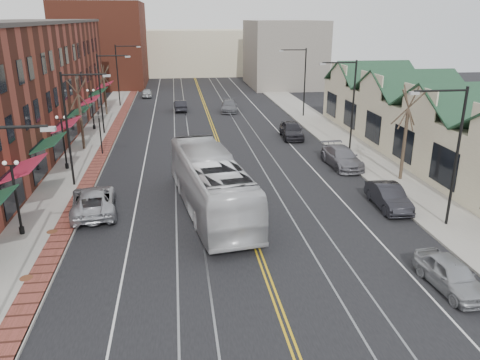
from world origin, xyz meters
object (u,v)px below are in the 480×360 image
object	(u,v)px
parked_suv	(93,201)
parked_car_d	(291,130)
parked_car_b	(388,197)
transit_bus	(211,183)
parked_car_c	(342,157)
parked_car_a	(451,274)

from	to	relation	value
parked_suv	parked_car_d	distance (m)	23.86
parked_car_b	parked_car_d	distance (m)	18.74
transit_bus	parked_car_c	xyz separation A→B (m)	(11.30, 7.78, -1.05)
transit_bus	parked_suv	size ratio (longest dim) A/B	2.33
parked_car_a	parked_car_c	bearing A→B (deg)	81.48
parked_suv	parked_car_b	distance (m)	18.68
parked_car_b	parked_suv	bearing A→B (deg)	176.81
parked_suv	parked_car_c	distance (m)	19.91
transit_bus	parked_car_d	distance (m)	20.04
parked_car_a	parked_car_b	xyz separation A→B (m)	(1.31, 9.38, 0.05)
parked_suv	parked_car_b	xyz separation A→B (m)	(18.60, -1.71, -0.04)
parked_car_d	parked_suv	bearing A→B (deg)	-130.75
transit_bus	parked_car_a	xyz separation A→B (m)	(9.99, -10.42, -1.13)
parked_car_b	parked_car_c	world-z (taller)	parked_car_c
parked_car_a	parked_car_c	distance (m)	18.24
parked_suv	parked_car_a	distance (m)	20.54
parked_car_a	parked_suv	bearing A→B (deg)	142.92
parked_car_c	parked_car_d	xyz separation A→B (m)	(-1.80, 9.84, 0.05)
transit_bus	parked_car_d	bearing A→B (deg)	-126.32
parked_suv	parked_car_a	size ratio (longest dim) A/B	1.37
parked_car_b	parked_car_a	bearing A→B (deg)	-95.89
parked_suv	parked_car_c	world-z (taller)	parked_car_c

